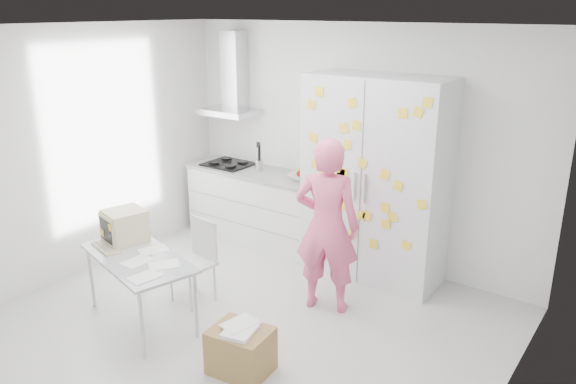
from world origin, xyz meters
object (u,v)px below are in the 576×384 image
Objects in this scene: person at (327,226)px; chair at (197,256)px; cardboard_box at (241,350)px; desk at (129,239)px.

person reaches higher than chair.
cardboard_box is at bearing -24.97° from chair.
desk reaches higher than chair.
chair is at bearing 9.94° from person.
cardboard_box is at bearing 9.51° from desk.
chair is (0.36, 0.52, -0.27)m from desk.
desk is at bearing 174.20° from cardboard_box.
chair is (-1.14, -0.62, -0.39)m from person.
person reaches higher than desk.
chair is at bearing 149.19° from cardboard_box.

